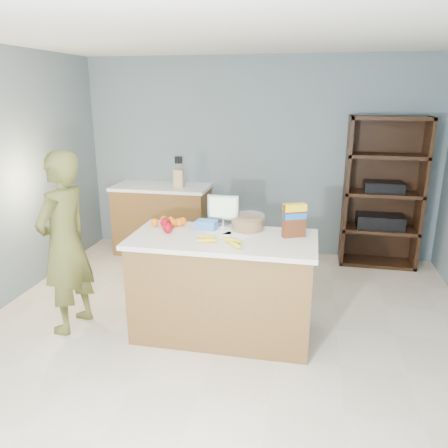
% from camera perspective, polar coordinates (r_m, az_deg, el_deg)
% --- Properties ---
extents(floor, '(4.50, 5.00, 0.02)m').
position_cam_1_polar(floor, '(3.77, -1.09, -16.26)').
color(floor, beige).
rests_on(floor, ground).
extents(walls, '(4.52, 5.02, 2.51)m').
position_cam_1_polar(walls, '(3.19, -1.26, 9.47)').
color(walls, slate).
rests_on(walls, ground).
extents(counter_peninsula, '(1.56, 0.76, 0.90)m').
position_cam_1_polar(counter_peninsula, '(3.83, -0.15, -8.62)').
color(counter_peninsula, brown).
rests_on(counter_peninsula, ground).
extents(back_cabinet, '(1.24, 0.62, 0.90)m').
position_cam_1_polar(back_cabinet, '(5.84, -7.98, 0.69)').
color(back_cabinet, brown).
rests_on(back_cabinet, ground).
extents(shelving_unit, '(0.90, 0.40, 1.80)m').
position_cam_1_polar(shelving_unit, '(5.63, 19.92, 3.56)').
color(shelving_unit, black).
rests_on(shelving_unit, ground).
extents(person, '(0.47, 0.64, 1.61)m').
position_cam_1_polar(person, '(4.03, -20.06, -2.38)').
color(person, '#4E5122').
rests_on(person, ground).
extents(knife_block, '(0.12, 0.10, 0.31)m').
position_cam_1_polar(knife_block, '(5.59, -5.91, 6.02)').
color(knife_block, tan).
rests_on(knife_block, back_cabinet).
extents(envelopes, '(0.40, 0.22, 0.00)m').
position_cam_1_polar(envelopes, '(3.72, 0.38, -1.31)').
color(envelopes, white).
rests_on(envelopes, counter_peninsula).
extents(bananas, '(0.43, 0.25, 0.04)m').
position_cam_1_polar(bananas, '(3.50, -0.52, -2.18)').
color(bananas, yellow).
rests_on(bananas, counter_peninsula).
extents(apples, '(0.16, 0.23, 0.09)m').
position_cam_1_polar(apples, '(3.85, -7.51, -0.15)').
color(apples, maroon).
rests_on(apples, counter_peninsula).
extents(oranges, '(0.31, 0.17, 0.07)m').
position_cam_1_polar(oranges, '(3.97, -7.00, 0.29)').
color(oranges, orange).
rests_on(oranges, counter_peninsula).
extents(blue_carton, '(0.19, 0.14, 0.08)m').
position_cam_1_polar(blue_carton, '(3.85, -2.29, -0.11)').
color(blue_carton, blue).
rests_on(blue_carton, counter_peninsula).
extents(salad_bowl, '(0.30, 0.30, 0.13)m').
position_cam_1_polar(salad_bowl, '(3.85, 3.10, 0.17)').
color(salad_bowl, '#267219').
rests_on(salad_bowl, counter_peninsula).
extents(tv, '(0.28, 0.12, 0.28)m').
position_cam_1_polar(tv, '(3.92, -0.11, 2.04)').
color(tv, silver).
rests_on(tv, counter_peninsula).
extents(cereal_box, '(0.20, 0.14, 0.28)m').
position_cam_1_polar(cereal_box, '(3.65, 9.17, 0.81)').
color(cereal_box, '#592B14').
rests_on(cereal_box, counter_peninsula).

